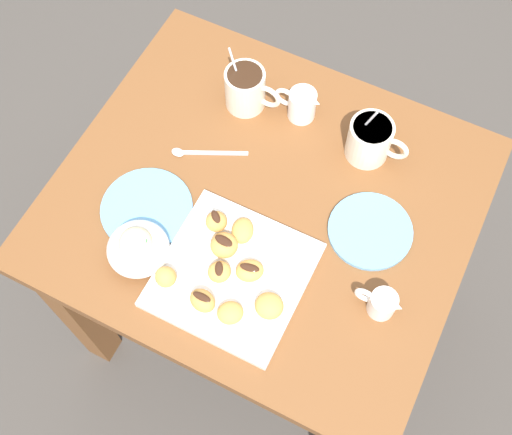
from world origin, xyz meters
TOP-DOWN VIEW (x-y plane):
  - ground_plane at (0.00, 0.00)m, footprint 8.00×8.00m
  - dining_table at (0.00, 0.00)m, footprint 0.84×0.74m
  - pastry_plate_square at (0.02, -0.18)m, footprint 0.27×0.27m
  - coffee_mug_cream_left at (-0.14, 0.20)m, footprint 0.13×0.09m
  - coffee_mug_cream_right at (0.15, 0.20)m, footprint 0.13×0.09m
  - cream_pitcher_white at (-0.02, 0.23)m, footprint 0.10×0.06m
  - ice_cream_bowl at (-0.16, -0.22)m, footprint 0.12×0.12m
  - chocolate_sauce_pitcher at (0.30, -0.11)m, footprint 0.09×0.05m
  - saucer_sky_left at (0.22, 0.03)m, footprint 0.17×0.17m
  - saucer_sky_right at (-0.20, -0.13)m, footprint 0.19×0.19m
  - loose_spoon_near_saucer at (-0.17, 0.04)m, footprint 0.15×0.08m
  - beignet_0 at (0.11, -0.21)m, footprint 0.06×0.06m
  - beignet_1 at (-0.02, -0.14)m, footprint 0.06×0.06m
  - chocolate_drizzle_1 at (-0.02, -0.14)m, footprint 0.04×0.02m
  - beignet_2 at (-0.05, -0.10)m, footprint 0.06×0.06m
  - chocolate_drizzle_2 at (-0.05, -0.10)m, footprint 0.03×0.03m
  - beignet_3 at (-0.08, -0.25)m, footprint 0.05×0.05m
  - beignet_4 at (0.00, -0.19)m, footprint 0.06×0.06m
  - chocolate_drizzle_4 at (0.00, -0.19)m, footprint 0.03×0.03m
  - beignet_5 at (0.06, -0.25)m, footprint 0.07×0.07m
  - beignet_6 at (0.00, -0.26)m, footprint 0.06×0.05m
  - chocolate_drizzle_6 at (0.00, -0.26)m, footprint 0.04×0.01m
  - beignet_7 at (0.05, -0.16)m, footprint 0.07×0.07m
  - chocolate_drizzle_7 at (0.05, -0.16)m, footprint 0.04×0.02m
  - beignet_8 at (-0.00, -0.10)m, footprint 0.06×0.07m

SIDE VIEW (x-z plane):
  - ground_plane at x=0.00m, z-range 0.00..0.00m
  - dining_table at x=0.00m, z-range 0.21..0.92m
  - loose_spoon_near_saucer at x=-0.17m, z-range 0.71..0.72m
  - saucer_sky_left at x=0.22m, z-range 0.71..0.72m
  - saucer_sky_right at x=-0.20m, z-range 0.71..0.72m
  - pastry_plate_square at x=0.02m, z-range 0.71..0.73m
  - beignet_5 at x=0.06m, z-range 0.73..0.76m
  - beignet_7 at x=0.05m, z-range 0.73..0.76m
  - beignet_8 at x=0.00m, z-range 0.73..0.76m
  - chocolate_sauce_pitcher at x=0.30m, z-range 0.72..0.77m
  - beignet_4 at x=0.00m, z-range 0.73..0.76m
  - beignet_0 at x=0.11m, z-range 0.73..0.76m
  - beignet_3 at x=-0.08m, z-range 0.73..0.77m
  - beignet_6 at x=0.00m, z-range 0.73..0.77m
  - beignet_1 at x=-0.02m, z-range 0.73..0.77m
  - beignet_2 at x=-0.05m, z-range 0.73..0.77m
  - ice_cream_bowl at x=-0.16m, z-range 0.71..0.80m
  - cream_pitcher_white at x=-0.02m, z-range 0.72..0.79m
  - chocolate_drizzle_7 at x=0.05m, z-range 0.76..0.76m
  - chocolate_drizzle_4 at x=0.00m, z-range 0.76..0.76m
  - coffee_mug_cream_right at x=0.15m, z-range 0.69..0.84m
  - coffee_mug_cream_left at x=-0.14m, z-range 0.69..0.84m
  - chocolate_drizzle_6 at x=0.00m, z-range 0.77..0.77m
  - chocolate_drizzle_1 at x=-0.02m, z-range 0.77..0.77m
  - chocolate_drizzle_2 at x=-0.05m, z-range 0.77..0.77m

